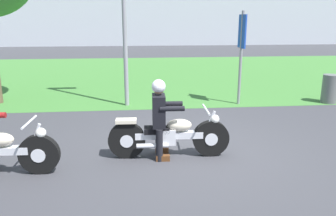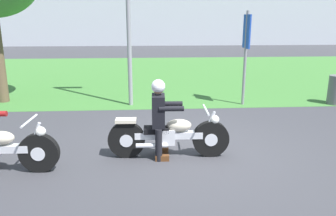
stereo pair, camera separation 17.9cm
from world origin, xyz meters
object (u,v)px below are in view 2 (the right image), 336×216
at_px(motorcycle_lead, 169,136).
at_px(rider_lead, 159,113).
at_px(trash_can, 336,90).
at_px(sign_banner, 246,44).

bearing_deg(motorcycle_lead, rider_lead, 179.19).
height_order(rider_lead, trash_can, rider_lead).
bearing_deg(rider_lead, trash_can, 35.71).
height_order(motorcycle_lead, sign_banner, sign_banner).
bearing_deg(sign_banner, motorcycle_lead, -123.32).
height_order(motorcycle_lead, trash_can, motorcycle_lead).
bearing_deg(motorcycle_lead, trash_can, 36.65).
relative_size(rider_lead, sign_banner, 0.54).
relative_size(rider_lead, trash_can, 1.70).
bearing_deg(sign_banner, trash_can, -2.70).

